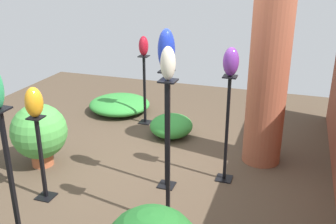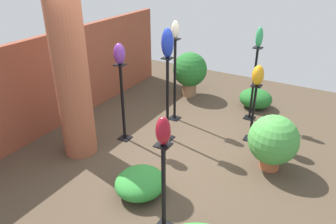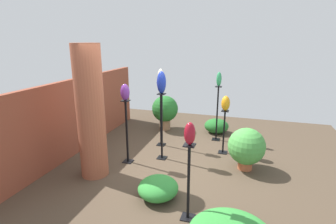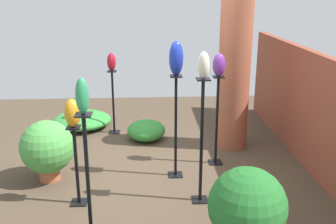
{
  "view_description": "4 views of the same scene",
  "coord_description": "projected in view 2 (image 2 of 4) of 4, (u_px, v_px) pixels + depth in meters",
  "views": [
    {
      "loc": [
        4.26,
        1.64,
        2.61
      ],
      "look_at": [
        -0.2,
        0.14,
        0.8
      ],
      "focal_mm": 42.0,
      "sensor_mm": 36.0,
      "label": 1
    },
    {
      "loc": [
        -4.04,
        -2.24,
        3.0
      ],
      "look_at": [
        -0.13,
        0.04,
        0.74
      ],
      "focal_mm": 35.0,
      "sensor_mm": 36.0,
      "label": 2
    },
    {
      "loc": [
        -4.83,
        -1.43,
        2.57
      ],
      "look_at": [
        -0.12,
        0.02,
        1.19
      ],
      "focal_mm": 28.0,
      "sensor_mm": 36.0,
      "label": 3
    },
    {
      "loc": [
        5.38,
        -0.13,
        2.59
      ],
      "look_at": [
        -0.19,
        0.19,
        0.82
      ],
      "focal_mm": 42.0,
      "sensor_mm": 36.0,
      "label": 4
    }
  ],
  "objects": [
    {
      "name": "art_vase_amber",
      "position": [
        258.0,
        75.0,
        5.23
      ],
      "size": [
        0.21,
        0.19,
        0.34
      ],
      "primitive_type": "ellipsoid",
      "color": "orange",
      "rests_on": "pedestal_amber"
    },
    {
      "name": "potted_plant_walkway_edge",
      "position": [
        190.0,
        71.0,
        7.24
      ],
      "size": [
        0.76,
        0.76,
        1.0
      ],
      "color": "#936B4C",
      "rests_on": "ground"
    },
    {
      "name": "art_vase_cobalt",
      "position": [
        168.0,
        43.0,
        5.03
      ],
      "size": [
        0.2,
        0.19,
        0.47
      ],
      "primitive_type": "ellipsoid",
      "color": "#192D9E",
      "rests_on": "pedestal_cobalt"
    },
    {
      "name": "foliage_bed_east",
      "position": [
        256.0,
        99.0,
        6.84
      ],
      "size": [
        0.62,
        0.68,
        0.4
      ],
      "primitive_type": "ellipsoid",
      "color": "#236B28",
      "rests_on": "ground"
    },
    {
      "name": "pedestal_jade",
      "position": [
        253.0,
        87.0,
        6.19
      ],
      "size": [
        0.2,
        0.2,
        1.43
      ],
      "color": "black",
      "rests_on": "ground"
    },
    {
      "name": "pedestal_amber",
      "position": [
        253.0,
        116.0,
        5.55
      ],
      "size": [
        0.2,
        0.2,
        1.02
      ],
      "color": "black",
      "rests_on": "ground"
    },
    {
      "name": "pedestal_violet",
      "position": [
        123.0,
        106.0,
        5.5
      ],
      "size": [
        0.2,
        0.2,
        1.37
      ],
      "color": "black",
      "rests_on": "ground"
    },
    {
      "name": "ground_plane",
      "position": [
        174.0,
        149.0,
        5.47
      ],
      "size": [
        8.0,
        8.0,
        0.0
      ],
      "primitive_type": "plane",
      "color": "#4C3D2D"
    },
    {
      "name": "art_vase_jade",
      "position": [
        259.0,
        37.0,
        5.76
      ],
      "size": [
        0.12,
        0.13,
        0.36
      ],
      "primitive_type": "ellipsoid",
      "color": "#2D9356",
      "rests_on": "pedestal_jade"
    },
    {
      "name": "brick_wall_back",
      "position": [
        67.0,
        77.0,
        6.12
      ],
      "size": [
        5.6,
        0.12,
        1.72
      ],
      "primitive_type": "cube",
      "color": "brown",
      "rests_on": "ground"
    },
    {
      "name": "pedestal_ruby",
      "position": [
        164.0,
        192.0,
        3.69
      ],
      "size": [
        0.2,
        0.2,
        1.17
      ],
      "color": "black",
      "rests_on": "ground"
    },
    {
      "name": "art_vase_ruby",
      "position": [
        163.0,
        131.0,
        3.34
      ],
      "size": [
        0.16,
        0.16,
        0.32
      ],
      "primitive_type": "ellipsoid",
      "color": "maroon",
      "rests_on": "pedestal_ruby"
    },
    {
      "name": "brick_pillar",
      "position": [
        72.0,
        80.0,
        4.88
      ],
      "size": [
        0.52,
        0.52,
        2.51
      ],
      "primitive_type": "cylinder",
      "color": "#9E5138",
      "rests_on": "ground"
    },
    {
      "name": "potted_plant_mid_right",
      "position": [
        273.0,
        141.0,
        4.8
      ],
      "size": [
        0.74,
        0.74,
        0.87
      ],
      "color": "#B25B38",
      "rests_on": "ground"
    },
    {
      "name": "pedestal_ivory",
      "position": [
        175.0,
        84.0,
        6.14
      ],
      "size": [
        0.2,
        0.2,
        1.59
      ],
      "color": "black",
      "rests_on": "ground"
    },
    {
      "name": "pedestal_cobalt",
      "position": [
        168.0,
        103.0,
        5.49
      ],
      "size": [
        0.2,
        0.2,
        1.47
      ],
      "color": "black",
      "rests_on": "ground"
    },
    {
      "name": "foliage_bed_west",
      "position": [
        140.0,
        183.0,
        4.42
      ],
      "size": [
        0.71,
        0.68,
        0.34
      ],
      "primitive_type": "ellipsoid",
      "color": "#338C38",
      "rests_on": "ground"
    },
    {
      "name": "art_vase_ivory",
      "position": [
        175.0,
        30.0,
        5.69
      ],
      "size": [
        0.15,
        0.14,
        0.31
      ],
      "primitive_type": "ellipsoid",
      "color": "beige",
      "rests_on": "pedestal_ivory"
    },
    {
      "name": "art_vase_violet",
      "position": [
        119.0,
        54.0,
        5.1
      ],
      "size": [
        0.19,
        0.18,
        0.34
      ],
      "primitive_type": "ellipsoid",
      "color": "#6B2D8C",
      "rests_on": "pedestal_violet"
    }
  ]
}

